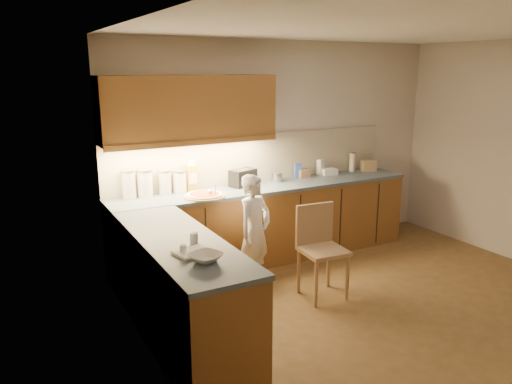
# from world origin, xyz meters

# --- Properties ---
(room) EXTENTS (4.54, 4.50, 2.62)m
(room) POSITION_xyz_m (0.00, 0.00, 1.68)
(room) COLOR brown
(room) RESTS_ON ground
(l_counter) EXTENTS (3.77, 2.62, 0.92)m
(l_counter) POSITION_xyz_m (-0.92, 1.25, 0.46)
(l_counter) COLOR brown
(l_counter) RESTS_ON ground
(backsplash) EXTENTS (3.75, 0.02, 0.58)m
(backsplash) POSITION_xyz_m (-0.38, 1.99, 1.21)
(backsplash) COLOR #B8AB8E
(backsplash) RESTS_ON l_counter
(upper_cabinets) EXTENTS (1.95, 0.36, 0.73)m
(upper_cabinets) POSITION_xyz_m (-1.27, 1.82, 1.85)
(upper_cabinets) COLOR brown
(upper_cabinets) RESTS_ON ground
(pizza_on_board) EXTENTS (0.44, 0.44, 0.18)m
(pizza_on_board) POSITION_xyz_m (-1.24, 1.55, 0.94)
(pizza_on_board) COLOR tan
(pizza_on_board) RESTS_ON l_counter
(child) EXTENTS (0.52, 0.44, 1.22)m
(child) POSITION_xyz_m (-0.88, 1.08, 0.61)
(child) COLOR white
(child) RESTS_ON ground
(wooden_chair) EXTENTS (0.46, 0.46, 0.94)m
(wooden_chair) POSITION_xyz_m (-0.39, 0.60, 0.54)
(wooden_chair) COLOR tan
(wooden_chair) RESTS_ON ground
(mixing_bowl) EXTENTS (0.30, 0.30, 0.06)m
(mixing_bowl) POSITION_xyz_m (-1.95, -0.15, 0.95)
(mixing_bowl) COLOR white
(mixing_bowl) RESTS_ON l_counter
(canister_a) EXTENTS (0.15, 0.15, 0.31)m
(canister_a) POSITION_xyz_m (-1.96, 1.89, 1.08)
(canister_a) COLOR beige
(canister_a) RESTS_ON l_counter
(canister_b) EXTENTS (0.17, 0.17, 0.30)m
(canister_b) POSITION_xyz_m (-1.79, 1.87, 1.07)
(canister_b) COLOR silver
(canister_b) RESTS_ON l_counter
(canister_c) EXTENTS (0.14, 0.14, 0.27)m
(canister_c) POSITION_xyz_m (-1.57, 1.88, 1.06)
(canister_c) COLOR beige
(canister_c) RESTS_ON l_counter
(canister_d) EXTENTS (0.16, 0.16, 0.25)m
(canister_d) POSITION_xyz_m (-1.40, 1.88, 1.05)
(canister_d) COLOR white
(canister_d) RESTS_ON l_counter
(oil_jug) EXTENTS (0.12, 0.10, 0.34)m
(oil_jug) POSITION_xyz_m (-1.25, 1.89, 1.08)
(oil_jug) COLOR #B69524
(oil_jug) RESTS_ON l_counter
(toaster) EXTENTS (0.35, 0.26, 0.20)m
(toaster) POSITION_xyz_m (-0.64, 1.82, 1.02)
(toaster) COLOR black
(toaster) RESTS_ON l_counter
(steel_pot) EXTENTS (0.15, 0.15, 0.12)m
(steel_pot) POSITION_xyz_m (-0.18, 1.83, 0.98)
(steel_pot) COLOR #B9BABE
(steel_pot) RESTS_ON l_counter
(blue_box) EXTENTS (0.10, 0.08, 0.18)m
(blue_box) POSITION_xyz_m (0.18, 1.89, 1.01)
(blue_box) COLOR #3753A7
(blue_box) RESTS_ON l_counter
(card_box_a) EXTENTS (0.15, 0.11, 0.10)m
(card_box_a) POSITION_xyz_m (0.25, 1.87, 0.97)
(card_box_a) COLOR #A9795B
(card_box_a) RESTS_ON l_counter
(white_bottle) EXTENTS (0.08, 0.08, 0.20)m
(white_bottle) POSITION_xyz_m (0.54, 1.90, 1.02)
(white_bottle) COLOR silver
(white_bottle) RESTS_ON l_counter
(flat_pack) EXTENTS (0.21, 0.16, 0.08)m
(flat_pack) POSITION_xyz_m (0.63, 1.85, 0.96)
(flat_pack) COLOR white
(flat_pack) RESTS_ON l_counter
(tall_jar) EXTENTS (0.08, 0.08, 0.25)m
(tall_jar) POSITION_xyz_m (1.05, 1.89, 1.05)
(tall_jar) COLOR beige
(tall_jar) RESTS_ON l_counter
(card_box_b) EXTENTS (0.23, 0.20, 0.15)m
(card_box_b) POSITION_xyz_m (1.26, 1.80, 0.99)
(card_box_b) COLOR tan
(card_box_b) RESTS_ON l_counter
(dough_cloth) EXTENTS (0.30, 0.25, 0.02)m
(dough_cloth) POSITION_xyz_m (-1.97, 0.04, 0.93)
(dough_cloth) COLOR white
(dough_cloth) RESTS_ON l_counter
(spice_jar_a) EXTENTS (0.06, 0.06, 0.07)m
(spice_jar_a) POSITION_xyz_m (-2.04, 0.06, 0.96)
(spice_jar_a) COLOR white
(spice_jar_a) RESTS_ON l_counter
(spice_jar_b) EXTENTS (0.08, 0.08, 0.09)m
(spice_jar_b) POSITION_xyz_m (-1.88, 0.24, 0.96)
(spice_jar_b) COLOR white
(spice_jar_b) RESTS_ON l_counter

